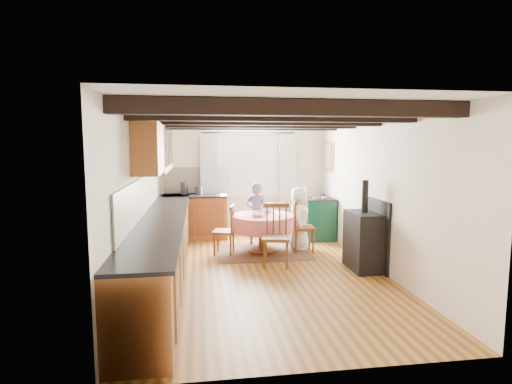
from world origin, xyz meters
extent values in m
cube|color=#AB6A24|center=(0.00, 0.00, 0.00)|extent=(3.60, 5.50, 0.00)
cube|color=white|center=(0.00, 0.00, 2.40)|extent=(3.60, 5.50, 0.00)
cube|color=silver|center=(0.00, 2.75, 1.20)|extent=(3.60, 0.00, 2.40)
cube|color=silver|center=(0.00, -2.75, 1.20)|extent=(3.60, 0.00, 2.40)
cube|color=silver|center=(-1.80, 0.00, 1.20)|extent=(0.00, 5.50, 2.40)
cube|color=silver|center=(1.80, 0.00, 1.20)|extent=(0.00, 5.50, 2.40)
cube|color=black|center=(0.00, -2.00, 2.31)|extent=(3.60, 0.16, 0.16)
cube|color=black|center=(0.00, -1.00, 2.31)|extent=(3.60, 0.16, 0.16)
cube|color=black|center=(0.00, 0.00, 2.31)|extent=(3.60, 0.16, 0.16)
cube|color=black|center=(0.00, 1.00, 2.31)|extent=(3.60, 0.16, 0.16)
cube|color=black|center=(0.00, 2.00, 2.31)|extent=(3.60, 0.16, 0.16)
cube|color=beige|center=(-1.78, 0.30, 1.20)|extent=(0.02, 4.50, 0.55)
cube|color=beige|center=(-1.00, 2.73, 1.20)|extent=(1.40, 0.02, 0.55)
cube|color=#955121|center=(-1.50, 0.00, 0.44)|extent=(0.60, 5.30, 0.88)
cube|color=#955121|center=(-1.05, 2.45, 0.44)|extent=(1.30, 0.60, 0.88)
cube|color=black|center=(-1.48, 0.00, 0.90)|extent=(0.64, 5.30, 0.04)
cube|color=black|center=(-1.05, 2.43, 0.90)|extent=(1.30, 0.64, 0.04)
cube|color=#955121|center=(-1.63, 1.20, 1.95)|extent=(0.34, 1.80, 0.90)
cube|color=#955121|center=(-1.63, -0.30, 1.90)|extent=(0.34, 0.90, 0.70)
cube|color=white|center=(0.10, 2.73, 1.60)|extent=(1.34, 0.03, 1.54)
cube|color=white|center=(0.10, 2.74, 1.60)|extent=(1.20, 0.01, 1.40)
cube|color=silver|center=(-0.75, 2.65, 1.10)|extent=(0.35, 0.10, 2.10)
cube|color=silver|center=(0.95, 2.65, 1.10)|extent=(0.35, 0.10, 2.10)
cylinder|color=black|center=(0.10, 2.65, 2.20)|extent=(2.00, 0.03, 0.03)
cube|color=gold|center=(1.77, 2.30, 1.70)|extent=(0.04, 0.50, 0.60)
cylinder|color=silver|center=(1.05, 2.72, 1.70)|extent=(0.30, 0.02, 0.30)
cube|color=#4B3B25|center=(0.17, 1.16, 0.01)|extent=(1.67, 1.30, 0.01)
imported|color=#555073|center=(0.14, 1.76, 0.61)|extent=(0.52, 0.42, 1.22)
imported|color=white|center=(0.88, 1.27, 0.59)|extent=(0.53, 0.66, 1.18)
imported|color=silver|center=(0.06, 1.01, 0.72)|extent=(0.25, 0.25, 0.06)
imported|color=silver|center=(0.31, 1.42, 0.72)|extent=(0.19, 0.19, 0.06)
imported|color=silver|center=(0.22, 1.20, 0.74)|extent=(0.11, 0.11, 0.10)
cylinder|color=#262628|center=(-1.26, 2.51, 1.05)|extent=(0.15, 0.15, 0.26)
cylinder|color=#262628|center=(-0.97, 2.43, 1.01)|extent=(0.16, 0.16, 0.18)
camera|label=1|loc=(-0.96, -5.90, 1.95)|focal=28.19mm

